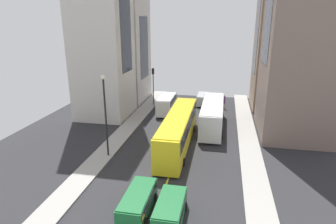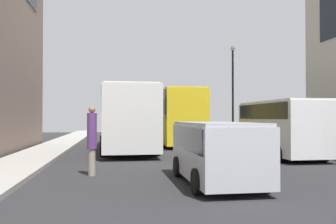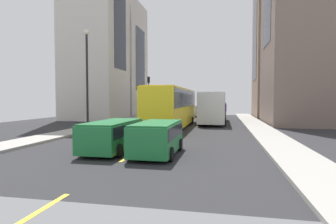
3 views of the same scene
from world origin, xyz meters
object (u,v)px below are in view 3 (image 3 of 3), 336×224
at_px(pedestrian_waiting_curb, 225,110).
at_px(pedestrian_walking_far, 161,109).
at_px(delivery_van_white, 162,108).
at_px(car_green_2, 113,133).
at_px(traffic_light_near_corner, 149,89).
at_px(streetcar_yellow, 174,105).
at_px(city_bus_white, 213,105).
at_px(car_green_1, 157,136).
at_px(car_silver_0, 202,110).

bearing_deg(pedestrian_waiting_curb, pedestrian_walking_far, 129.01).
bearing_deg(delivery_van_white, car_green_2, 96.23).
height_order(car_green_2, traffic_light_near_corner, traffic_light_near_corner).
bearing_deg(streetcar_yellow, city_bus_white, -118.71).
relative_size(city_bus_white, traffic_light_near_corner, 1.91).
relative_size(city_bus_white, car_green_1, 2.72).
relative_size(pedestrian_waiting_curb, pedestrian_walking_far, 1.02).
height_order(delivery_van_white, traffic_light_near_corner, traffic_light_near_corner).
bearing_deg(delivery_van_white, city_bus_white, 144.06).
distance_m(streetcar_yellow, car_silver_0, 16.93).
bearing_deg(car_silver_0, pedestrian_walking_far, 16.42).
bearing_deg(car_green_1, car_silver_0, -89.81).
distance_m(car_silver_0, car_green_1, 29.23).
height_order(delivery_van_white, pedestrian_walking_far, delivery_van_white).
relative_size(city_bus_white, delivery_van_white, 2.02).
height_order(car_green_1, pedestrian_walking_far, pedestrian_walking_far).
height_order(car_green_1, pedestrian_waiting_curb, pedestrian_waiting_curb).
bearing_deg(streetcar_yellow, traffic_light_near_corner, -66.67).
distance_m(car_green_2, pedestrian_waiting_curb, 27.45).
height_order(city_bus_white, pedestrian_walking_far, city_bus_white).
height_order(city_bus_white, car_silver_0, city_bus_white).
bearing_deg(delivery_van_white, streetcar_yellow, 107.57).
bearing_deg(car_silver_0, streetcar_yellow, 85.47).
distance_m(streetcar_yellow, delivery_van_white, 11.66).
distance_m(pedestrian_waiting_curb, traffic_light_near_corner, 11.62).
bearing_deg(pedestrian_walking_far, pedestrian_waiting_curb, 16.25).
xyz_separation_m(delivery_van_white, pedestrian_walking_far, (1.14, -3.97, -0.35)).
relative_size(streetcar_yellow, car_silver_0, 3.52).
xyz_separation_m(car_green_2, pedestrian_waiting_curb, (-5.82, -26.82, 0.27)).
distance_m(city_bus_white, pedestrian_waiting_curb, 9.00).
xyz_separation_m(car_silver_0, traffic_light_near_corner, (7.75, 1.97, 3.21)).
bearing_deg(car_silver_0, delivery_van_white, 49.79).
xyz_separation_m(city_bus_white, car_green_1, (1.93, 18.52, -1.09)).
distance_m(streetcar_yellow, car_green_1, 12.53).
bearing_deg(car_green_2, streetcar_yellow, -94.88).
height_order(pedestrian_waiting_curb, traffic_light_near_corner, traffic_light_near_corner).
xyz_separation_m(delivery_van_white, car_silver_0, (-4.85, -5.74, -0.52)).
distance_m(pedestrian_waiting_curb, pedestrian_walking_far, 9.47).
bearing_deg(car_silver_0, pedestrian_waiting_curb, 151.68).
relative_size(delivery_van_white, car_silver_0, 1.36).
bearing_deg(city_bus_white, car_green_1, 84.06).
relative_size(streetcar_yellow, pedestrian_walking_far, 6.75).
distance_m(city_bus_white, car_green_1, 18.65).
relative_size(streetcar_yellow, car_green_1, 3.50).
distance_m(car_silver_0, car_green_2, 28.79).
xyz_separation_m(city_bus_white, pedestrian_walking_far, (8.02, -8.95, -0.85)).
relative_size(city_bus_white, streetcar_yellow, 0.78).
xyz_separation_m(car_silver_0, car_green_1, (-0.10, 29.23, -0.08)).
xyz_separation_m(city_bus_white, streetcar_yellow, (3.35, 6.12, 0.12)).
bearing_deg(car_silver_0, car_green_1, 90.19).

